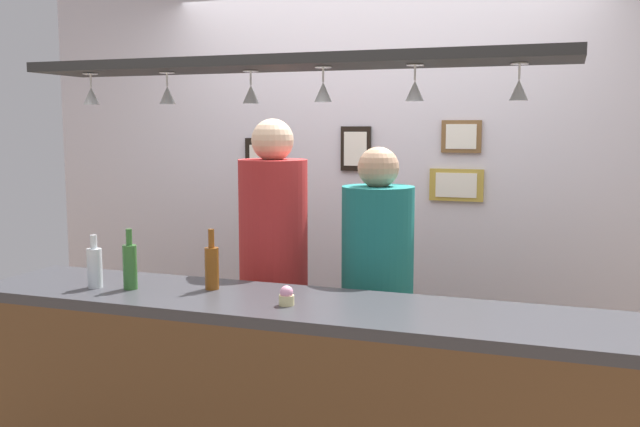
% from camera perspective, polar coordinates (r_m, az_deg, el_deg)
% --- Properties ---
extents(back_wall, '(4.40, 0.06, 2.60)m').
position_cam_1_polar(back_wall, '(4.16, 4.58, 1.06)').
color(back_wall, silver).
rests_on(back_wall, ground_plane).
extents(bar_counter, '(2.70, 0.55, 1.04)m').
position_cam_1_polar(bar_counter, '(2.82, -4.23, -14.50)').
color(bar_counter, '#38383D').
rests_on(bar_counter, ground_plane).
extents(overhead_glass_rack, '(2.20, 0.36, 0.04)m').
position_cam_1_polar(overhead_glass_rack, '(2.82, -2.76, 12.07)').
color(overhead_glass_rack, black).
extents(hanging_wineglass_far_left, '(0.07, 0.07, 0.13)m').
position_cam_1_polar(hanging_wineglass_far_left, '(3.21, -18.03, 9.13)').
color(hanging_wineglass_far_left, silver).
rests_on(hanging_wineglass_far_left, overhead_glass_rack).
extents(hanging_wineglass_left, '(0.07, 0.07, 0.13)m').
position_cam_1_polar(hanging_wineglass_left, '(3.06, -12.25, 9.43)').
color(hanging_wineglass_left, silver).
rests_on(hanging_wineglass_left, overhead_glass_rack).
extents(hanging_wineglass_center_left, '(0.07, 0.07, 0.13)m').
position_cam_1_polar(hanging_wineglass_center_left, '(2.93, -5.62, 9.67)').
color(hanging_wineglass_center_left, silver).
rests_on(hanging_wineglass_center_left, overhead_glass_rack).
extents(hanging_wineglass_center, '(0.07, 0.07, 0.13)m').
position_cam_1_polar(hanging_wineglass_center, '(2.71, 0.26, 9.90)').
color(hanging_wineglass_center, silver).
rests_on(hanging_wineglass_center, overhead_glass_rack).
extents(hanging_wineglass_center_right, '(0.07, 0.07, 0.13)m').
position_cam_1_polar(hanging_wineglass_center_right, '(2.64, 7.68, 9.92)').
color(hanging_wineglass_center_right, silver).
rests_on(hanging_wineglass_center_right, overhead_glass_rack).
extents(hanging_wineglass_right, '(0.07, 0.07, 0.13)m').
position_cam_1_polar(hanging_wineglass_right, '(2.66, 15.80, 9.70)').
color(hanging_wineglass_right, silver).
rests_on(hanging_wineglass_right, overhead_glass_rack).
extents(person_middle_red_shirt, '(0.34, 0.34, 1.77)m').
position_cam_1_polar(person_middle_red_shirt, '(3.51, -3.78, -3.81)').
color(person_middle_red_shirt, '#2D334C').
rests_on(person_middle_red_shirt, ground_plane).
extents(person_right_teal_shirt, '(0.34, 0.34, 1.64)m').
position_cam_1_polar(person_right_teal_shirt, '(3.36, 4.65, -5.80)').
color(person_right_teal_shirt, '#2D334C').
rests_on(person_right_teal_shirt, ground_plane).
extents(bottle_beer_amber_tall, '(0.06, 0.06, 0.26)m').
position_cam_1_polar(bottle_beer_amber_tall, '(3.04, -8.76, -4.23)').
color(bottle_beer_amber_tall, brown).
rests_on(bottle_beer_amber_tall, bar_counter).
extents(bottle_beer_green_import, '(0.06, 0.06, 0.26)m').
position_cam_1_polar(bottle_beer_green_import, '(3.12, -15.13, -4.06)').
color(bottle_beer_green_import, '#336B2D').
rests_on(bottle_beer_green_import, bar_counter).
extents(bottle_soda_clear, '(0.06, 0.06, 0.23)m').
position_cam_1_polar(bottle_soda_clear, '(3.19, -17.78, -4.11)').
color(bottle_soda_clear, silver).
rests_on(bottle_soda_clear, bar_counter).
extents(cupcake, '(0.06, 0.06, 0.08)m').
position_cam_1_polar(cupcake, '(2.76, -2.73, -6.71)').
color(cupcake, beige).
rests_on(cupcake, bar_counter).
extents(picture_frame_caricature, '(0.26, 0.02, 0.34)m').
position_cam_1_polar(picture_frame_caricature, '(4.33, -4.46, 3.86)').
color(picture_frame_caricature, black).
rests_on(picture_frame_caricature, back_wall).
extents(picture_frame_upper_small, '(0.22, 0.02, 0.18)m').
position_cam_1_polar(picture_frame_upper_small, '(4.00, 11.37, 6.13)').
color(picture_frame_upper_small, brown).
rests_on(picture_frame_upper_small, back_wall).
extents(picture_frame_lower_pair, '(0.30, 0.02, 0.18)m').
position_cam_1_polar(picture_frame_lower_pair, '(4.01, 10.98, 2.28)').
color(picture_frame_lower_pair, '#B29338').
rests_on(picture_frame_lower_pair, back_wall).
extents(picture_frame_crest, '(0.18, 0.02, 0.26)m').
position_cam_1_polar(picture_frame_crest, '(4.13, 2.91, 5.26)').
color(picture_frame_crest, black).
rests_on(picture_frame_crest, back_wall).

